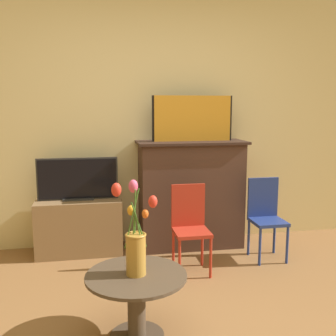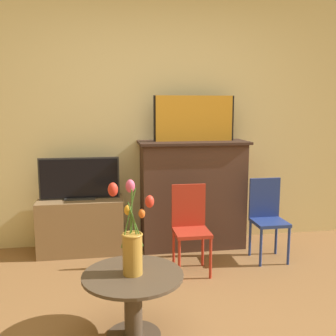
% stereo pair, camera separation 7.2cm
% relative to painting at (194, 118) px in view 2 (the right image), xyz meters
% --- Properties ---
extents(wall_back, '(8.00, 0.06, 2.70)m').
position_rel_painting_xyz_m(wall_back, '(-0.39, 0.23, 0.04)').
color(wall_back, beige).
rests_on(wall_back, ground).
extents(fireplace_mantel, '(1.09, 0.46, 1.09)m').
position_rel_painting_xyz_m(fireplace_mantel, '(-0.01, -0.01, -0.76)').
color(fireplace_mantel, '#4C3328').
rests_on(fireplace_mantel, ground).
extents(painting, '(0.82, 0.03, 0.45)m').
position_rel_painting_xyz_m(painting, '(0.00, 0.00, 0.00)').
color(painting, black).
rests_on(painting, fireplace_mantel).
extents(tv_stand, '(0.82, 0.39, 0.54)m').
position_rel_painting_xyz_m(tv_stand, '(-1.14, -0.01, -1.05)').
color(tv_stand, olive).
rests_on(tv_stand, ground).
extents(tv_monitor, '(0.77, 0.12, 0.41)m').
position_rel_painting_xyz_m(tv_monitor, '(-1.14, -0.01, -0.58)').
color(tv_monitor, '#2D2D2D').
rests_on(tv_monitor, tv_stand).
extents(chair_red, '(0.30, 0.30, 0.76)m').
position_rel_painting_xyz_m(chair_red, '(-0.17, -0.62, -0.88)').
color(chair_red, '#B22D1E').
rests_on(chair_red, ground).
extents(chair_blue, '(0.30, 0.30, 0.76)m').
position_rel_painting_xyz_m(chair_blue, '(0.61, -0.45, -0.88)').
color(chair_blue, navy).
rests_on(chair_blue, ground).
extents(side_table, '(0.62, 0.62, 0.42)m').
position_rel_painting_xyz_m(side_table, '(-0.74, -1.57, -1.03)').
color(side_table, '#4C3D2D').
rests_on(side_table, ground).
extents(vase_tulips, '(0.27, 0.20, 0.57)m').
position_rel_painting_xyz_m(vase_tulips, '(-0.74, -1.56, -0.68)').
color(vase_tulips, '#B78433').
rests_on(vase_tulips, side_table).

